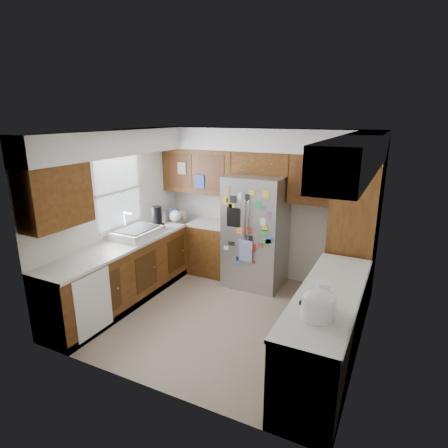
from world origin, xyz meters
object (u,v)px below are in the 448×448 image
(fridge, at_px, (256,231))
(rice_cooker, at_px, (319,304))
(pantry, at_px, (354,235))
(paper_towel, at_px, (321,297))

(fridge, xyz_separation_m, rice_cooker, (1.50, -2.26, 0.16))
(pantry, relative_size, fridge, 1.19)
(pantry, height_order, paper_towel, pantry)
(fridge, xyz_separation_m, paper_towel, (1.50, -2.12, 0.17))
(pantry, xyz_separation_m, rice_cooker, (-0.00, -2.20, -0.01))
(pantry, distance_m, paper_towel, 2.07)
(fridge, bearing_deg, pantry, -2.05)
(pantry, relative_size, paper_towel, 7.22)
(paper_towel, bearing_deg, rice_cooker, -88.48)
(pantry, bearing_deg, paper_towel, -90.11)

